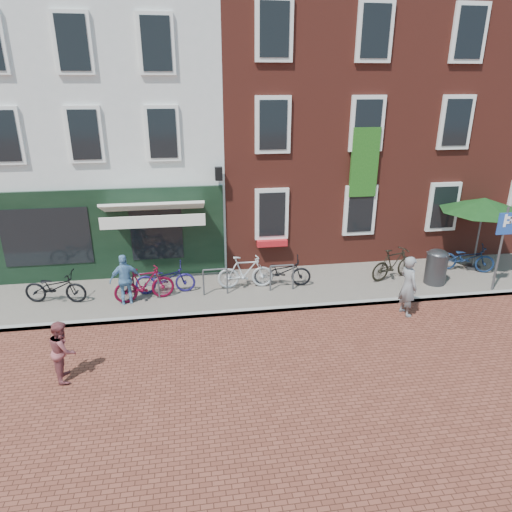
{
  "coord_description": "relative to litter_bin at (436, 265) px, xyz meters",
  "views": [
    {
      "loc": [
        -2.18,
        -11.1,
        6.02
      ],
      "look_at": [
        -0.4,
        0.46,
        1.54
      ],
      "focal_mm": 31.93,
      "sensor_mm": 36.0,
      "label": 1
    }
  ],
  "objects": [
    {
      "name": "ground",
      "position": [
        -5.35,
        -0.97,
        -0.71
      ],
      "size": [
        80.0,
        80.0,
        0.0
      ],
      "primitive_type": "plane",
      "color": "brown"
    },
    {
      "name": "sidewalk",
      "position": [
        -4.35,
        0.53,
        -0.66
      ],
      "size": [
        24.0,
        3.0,
        0.1
      ],
      "primitive_type": "cube",
      "color": "slate",
      "rests_on": "ground"
    },
    {
      "name": "building_stucco",
      "position": [
        -10.35,
        6.03,
        3.79
      ],
      "size": [
        8.0,
        8.0,
        9.0
      ],
      "primitive_type": "cube",
      "color": "silver",
      "rests_on": "ground"
    },
    {
      "name": "building_brick_mid",
      "position": [
        -3.35,
        6.03,
        4.29
      ],
      "size": [
        6.0,
        8.0,
        10.0
      ],
      "primitive_type": "cube",
      "color": "maroon",
      "rests_on": "ground"
    },
    {
      "name": "building_brick_right",
      "position": [
        2.65,
        6.03,
        4.29
      ],
      "size": [
        6.0,
        8.0,
        10.0
      ],
      "primitive_type": "cube",
      "color": "maroon",
      "rests_on": "ground"
    },
    {
      "name": "litter_bin",
      "position": [
        0.0,
        0.0,
        0.0
      ],
      "size": [
        0.64,
        0.64,
        1.18
      ],
      "color": "#39393C",
      "rests_on": "sidewalk"
    },
    {
      "name": "parking_sign",
      "position": [
        1.5,
        -0.73,
        1.09
      ],
      "size": [
        0.5,
        0.08,
        2.59
      ],
      "color": "#4C4C4F",
      "rests_on": "sidewalk"
    },
    {
      "name": "parasol",
      "position": [
        1.93,
        0.95,
        1.69
      ],
      "size": [
        2.76,
        2.76,
        2.54
      ],
      "color": "#4C4C4F",
      "rests_on": "sidewalk"
    },
    {
      "name": "woman",
      "position": [
        -1.75,
        -1.61,
        0.14
      ],
      "size": [
        0.52,
        0.69,
        1.7
      ],
      "primitive_type": "imported",
      "rotation": [
        0.0,
        0.0,
        1.76
      ],
      "color": "slate",
      "rests_on": "ground"
    },
    {
      "name": "boy",
      "position": [
        -10.33,
        -3.22,
        -0.03
      ],
      "size": [
        0.63,
        0.74,
        1.36
      ],
      "primitive_type": "imported",
      "rotation": [
        0.0,
        0.0,
        1.76
      ],
      "color": "#8F4548",
      "rests_on": "ground"
    },
    {
      "name": "cafe_person",
      "position": [
        -9.38,
        0.03,
        0.13
      ],
      "size": [
        0.93,
        0.58,
        1.48
      ],
      "primitive_type": "imported",
      "rotation": [
        0.0,
        0.0,
        3.41
      ],
      "color": "#5C8DBA",
      "rests_on": "sidewalk"
    },
    {
      "name": "bicycle_0",
      "position": [
        -11.39,
        0.42,
        -0.15
      ],
      "size": [
        1.83,
        0.89,
        0.92
      ],
      "primitive_type": "imported",
      "rotation": [
        0.0,
        0.0,
        1.41
      ],
      "color": "black",
      "rests_on": "sidewalk"
    },
    {
      "name": "bicycle_1",
      "position": [
        -8.89,
        0.14,
        -0.1
      ],
      "size": [
        1.77,
        0.83,
        1.02
      ],
      "primitive_type": "imported",
      "rotation": [
        0.0,
        0.0,
        1.78
      ],
      "color": "#5E051D",
      "rests_on": "sidewalk"
    },
    {
      "name": "bicycle_2",
      "position": [
        -8.31,
        0.57,
        -0.15
      ],
      "size": [
        1.76,
        0.63,
        0.92
      ],
      "primitive_type": "imported",
      "rotation": [
        0.0,
        0.0,
        1.58
      ],
      "color": "navy",
      "rests_on": "sidewalk"
    },
    {
      "name": "bicycle_3",
      "position": [
        -5.91,
        0.57,
        -0.1
      ],
      "size": [
        1.71,
        0.51,
        1.02
      ],
      "primitive_type": "imported",
      "rotation": [
        0.0,
        0.0,
        1.55
      ],
      "color": "#B9BABC",
      "rests_on": "sidewalk"
    },
    {
      "name": "bicycle_4",
      "position": [
        -4.76,
        0.57,
        -0.15
      ],
      "size": [
        1.84,
        0.92,
        0.92
      ],
      "primitive_type": "imported",
      "rotation": [
        0.0,
        0.0,
        1.39
      ],
      "color": "black",
      "rests_on": "sidewalk"
    },
    {
      "name": "bicycle_5",
      "position": [
        -1.16,
        0.53,
        -0.1
      ],
      "size": [
        1.77,
        0.97,
        1.02
      ],
      "primitive_type": "imported",
      "rotation": [
        0.0,
        0.0,
        1.88
      ],
      "color": "black",
      "rests_on": "sidewalk"
    },
    {
      "name": "bicycle_6",
      "position": [
        1.52,
        0.77,
        -0.15
      ],
      "size": [
        1.86,
        1.23,
        0.92
      ],
      "primitive_type": "imported",
      "rotation": [
        0.0,
        0.0,
        1.18
      ],
      "color": "#132548",
      "rests_on": "sidewalk"
    }
  ]
}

